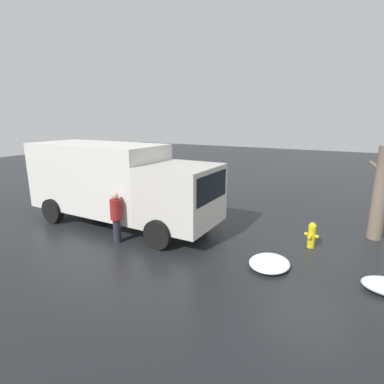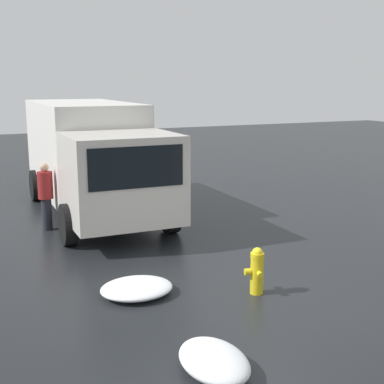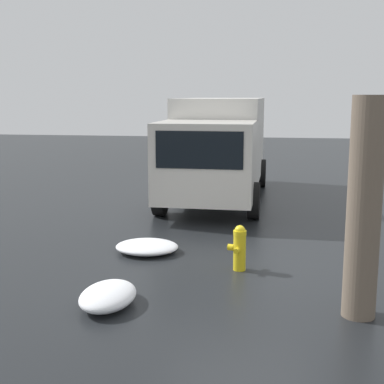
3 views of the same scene
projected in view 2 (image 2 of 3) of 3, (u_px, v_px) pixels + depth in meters
ground_plane at (256, 293)px, 8.84m from camera, size 60.00×60.00×0.00m
fire_hydrant at (257, 270)px, 8.76m from camera, size 0.42×0.33×0.79m
delivery_truck at (91, 154)px, 13.93m from camera, size 7.27×2.68×2.88m
pedestrian at (46, 194)px, 12.45m from camera, size 0.35×0.35×1.59m
snow_pile_by_hydrant at (214, 361)px, 6.43m from camera, size 1.16×0.78×0.30m
snow_pile_curbside at (137, 288)px, 8.77m from camera, size 1.03×1.20×0.22m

